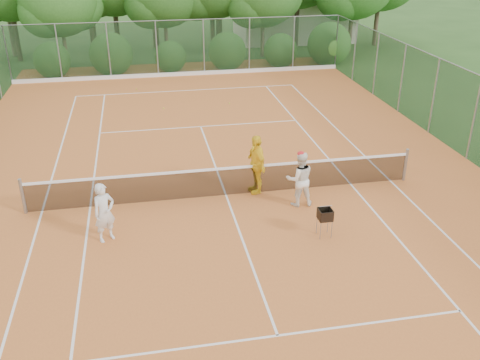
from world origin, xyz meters
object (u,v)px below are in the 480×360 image
player_white (104,213)px  player_yellow (256,164)px  ball_hopper (325,215)px  player_center_grp (300,179)px

player_white → player_yellow: size_ratio=0.87×
player_yellow → ball_hopper: size_ratio=2.34×
player_white → player_center_grp: (5.59, 0.95, 0.03)m
player_white → player_yellow: 4.96m
player_yellow → player_center_grp: bearing=32.8°
player_white → ball_hopper: (5.75, -0.91, -0.18)m
player_center_grp → player_yellow: size_ratio=0.92×
player_center_grp → player_yellow: (-1.07, 1.10, 0.09)m
player_center_grp → player_white: bearing=-170.4°
player_yellow → ball_hopper: bearing=11.1°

